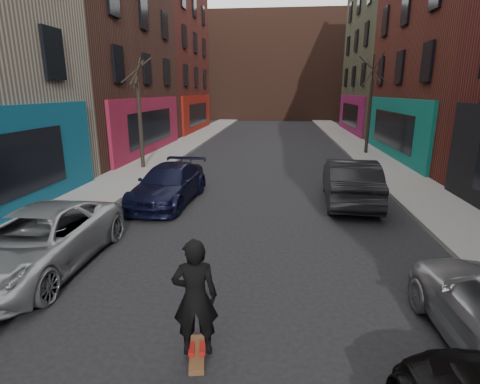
% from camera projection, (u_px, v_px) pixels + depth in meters
% --- Properties ---
extents(sidewalk_left, '(2.50, 84.00, 0.13)m').
position_uv_depth(sidewalk_left, '(194.00, 139.00, 30.74)').
color(sidewalk_left, gray).
rests_on(sidewalk_left, ground).
extents(sidewalk_right, '(2.50, 84.00, 0.13)m').
position_uv_depth(sidewalk_right, '(350.00, 141.00, 29.48)').
color(sidewalk_right, gray).
rests_on(sidewalk_right, ground).
extents(building_far, '(40.00, 10.00, 14.00)m').
position_uv_depth(building_far, '(276.00, 68.00, 53.25)').
color(building_far, '#47281E').
rests_on(building_far, ground).
extents(tree_left_far, '(2.00, 2.00, 6.50)m').
position_uv_depth(tree_left_far, '(139.00, 102.00, 18.35)').
color(tree_left_far, black).
rests_on(tree_left_far, sidewalk_left).
extents(tree_right_far, '(2.00, 2.00, 6.80)m').
position_uv_depth(tree_right_far, '(371.00, 97.00, 22.82)').
color(tree_right_far, black).
rests_on(tree_right_far, sidewalk_right).
extents(parked_left_far, '(2.30, 4.91, 1.36)m').
position_uv_depth(parked_left_far, '(37.00, 241.00, 8.33)').
color(parked_left_far, '#989CA0').
rests_on(parked_left_far, ground).
extents(parked_left_end, '(2.17, 4.72, 1.34)m').
position_uv_depth(parked_left_end, '(169.00, 184.00, 13.43)').
color(parked_left_end, black).
rests_on(parked_left_end, ground).
extents(parked_right_end, '(1.97, 4.92, 1.59)m').
position_uv_depth(parked_right_end, '(350.00, 181.00, 13.38)').
color(parked_right_end, black).
rests_on(parked_right_end, ground).
extents(skateboard, '(0.36, 0.83, 0.10)m').
position_uv_depth(skateboard, '(197.00, 354.00, 5.68)').
color(skateboard, brown).
rests_on(skateboard, ground).
extents(skateboarder, '(0.73, 0.55, 1.82)m').
position_uv_depth(skateboarder, '(195.00, 298.00, 5.43)').
color(skateboarder, black).
rests_on(skateboarder, skateboard).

